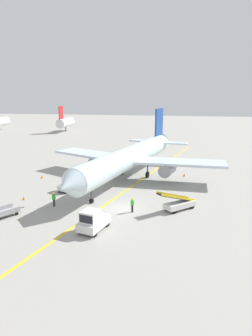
{
  "coord_description": "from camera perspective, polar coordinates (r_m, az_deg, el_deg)",
  "views": [
    {
      "loc": [
        6.3,
        -31.95,
        12.89
      ],
      "look_at": [
        -1.33,
        9.55,
        2.5
      ],
      "focal_mm": 32.56,
      "sensor_mm": 36.0,
      "label": 1
    }
  ],
  "objects": [
    {
      "name": "ground_plane",
      "position": [
        35.02,
        -0.69,
        -7.76
      ],
      "size": [
        300.0,
        300.0,
        0.0
      ],
      "primitive_type": "plane",
      "color": "#9E9B93"
    },
    {
      "name": "taxi_line_yellow",
      "position": [
        39.87,
        -1.19,
        -5.03
      ],
      "size": [
        19.25,
        77.79,
        0.01
      ],
      "primitive_type": "cube",
      "rotation": [
        0.0,
        0.0,
        -0.24
      ],
      "color": "yellow",
      "rests_on": "ground"
    },
    {
      "name": "airliner",
      "position": [
        46.62,
        0.94,
        2.11
      ],
      "size": [
        27.93,
        34.95,
        10.1
      ],
      "color": "silver",
      "rests_on": "ground"
    },
    {
      "name": "pushback_tug",
      "position": [
        29.74,
        -6.25,
        -9.83
      ],
      "size": [
        2.7,
        3.95,
        2.2
      ],
      "color": "silver",
      "rests_on": "ground"
    },
    {
      "name": "baggage_tug_near_wing",
      "position": [
        41.84,
        -10.88,
        -3.03
      ],
      "size": [
        2.04,
        2.7,
        2.1
      ],
      "color": "silver",
      "rests_on": "ground"
    },
    {
      "name": "belt_loader_forward_hold",
      "position": [
        35.23,
        9.88,
        -6.49
      ],
      "size": [
        4.49,
        4.35,
        2.59
      ],
      "color": "silver",
      "rests_on": "ground"
    },
    {
      "name": "baggage_cart_loaded",
      "position": [
        35.43,
        -21.76,
        -7.72
      ],
      "size": [
        2.76,
        3.65,
        0.94
      ],
      "color": "#A5A5A8",
      "rests_on": "ground"
    },
    {
      "name": "ground_crew_marshaller",
      "position": [
        36.6,
        -13.36,
        -5.66
      ],
      "size": [
        0.36,
        0.24,
        1.7
      ],
      "color": "#26262D",
      "rests_on": "ground"
    },
    {
      "name": "ground_crew_wing_walker",
      "position": [
        33.95,
        1.18,
        -6.83
      ],
      "size": [
        0.36,
        0.24,
        1.7
      ],
      "color": "#26262D",
      "rests_on": "ground"
    },
    {
      "name": "safety_cone_nose_left",
      "position": [
        49.33,
        -15.46,
        -1.56
      ],
      "size": [
        0.36,
        0.36,
        0.44
      ],
      "primitive_type": "cone",
      "color": "orange",
      "rests_on": "ground"
    },
    {
      "name": "safety_cone_nose_right",
      "position": [
        40.07,
        -18.59,
        -5.35
      ],
      "size": [
        0.36,
        0.36,
        0.44
      ],
      "primitive_type": "cone",
      "color": "orange",
      "rests_on": "ground"
    },
    {
      "name": "safety_cone_wingtip_left",
      "position": [
        49.38,
        10.86,
        -1.29
      ],
      "size": [
        0.36,
        0.36,
        0.44
      ],
      "primitive_type": "cone",
      "color": "orange",
      "rests_on": "ground"
    },
    {
      "name": "distant_aircraft_mid_left",
      "position": [
        107.25,
        -11.31,
        8.4
      ],
      "size": [
        3.0,
        10.1,
        8.8
      ],
      "color": "silver",
      "rests_on": "ground"
    }
  ]
}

